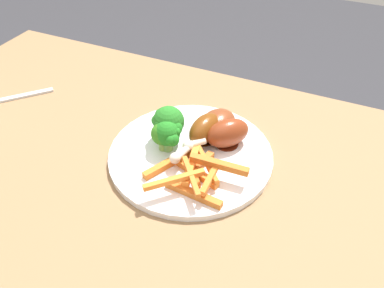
{
  "coord_description": "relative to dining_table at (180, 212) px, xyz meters",
  "views": [
    {
      "loc": [
        0.21,
        -0.42,
        1.18
      ],
      "look_at": [
        0.0,
        0.05,
        0.74
      ],
      "focal_mm": 36.4,
      "sensor_mm": 36.0,
      "label": 1
    }
  ],
  "objects": [
    {
      "name": "dining_table",
      "position": [
        0.0,
        0.0,
        0.0
      ],
      "size": [
        1.28,
        0.69,
        0.71
      ],
      "color": "#8E6B47",
      "rests_on": "ground_plane"
    },
    {
      "name": "dinner_plate",
      "position": [
        0.0,
        0.05,
        0.11
      ],
      "size": [
        0.29,
        0.29,
        0.01
      ],
      "primitive_type": "cylinder",
      "color": "white",
      "rests_on": "dining_table"
    },
    {
      "name": "broccoli_floret_front",
      "position": [
        -0.05,
        0.06,
        0.16
      ],
      "size": [
        0.06,
        0.06,
        0.07
      ],
      "color": "#8ABA5D",
      "rests_on": "dinner_plate"
    },
    {
      "name": "broccoli_floret_middle",
      "position": [
        -0.05,
        0.04,
        0.15
      ],
      "size": [
        0.04,
        0.04,
        0.06
      ],
      "color": "#89B653",
      "rests_on": "dinner_plate"
    },
    {
      "name": "broccoli_floret_back",
      "position": [
        -0.04,
        0.04,
        0.15
      ],
      "size": [
        0.05,
        0.05,
        0.06
      ],
      "color": "#78B45C",
      "rests_on": "dinner_plate"
    },
    {
      "name": "carrot_fries_pile",
      "position": [
        0.03,
        -0.01,
        0.13
      ],
      "size": [
        0.16,
        0.15,
        0.03
      ],
      "color": "orange",
      "rests_on": "dinner_plate"
    },
    {
      "name": "chicken_drumstick_near",
      "position": [
        0.05,
        0.09,
        0.14
      ],
      "size": [
        0.11,
        0.11,
        0.05
      ],
      "color": "#5B1E0E",
      "rests_on": "dinner_plate"
    },
    {
      "name": "chicken_drumstick_far",
      "position": [
        0.02,
        0.12,
        0.13
      ],
      "size": [
        0.08,
        0.13,
        0.04
      ],
      "color": "#582211",
      "rests_on": "dinner_plate"
    },
    {
      "name": "chicken_drumstick_extra",
      "position": [
        0.01,
        0.08,
        0.14
      ],
      "size": [
        0.06,
        0.14,
        0.05
      ],
      "color": "#4E2109",
      "rests_on": "dinner_plate"
    },
    {
      "name": "fork",
      "position": [
        -0.43,
        0.05,
        0.1
      ],
      "size": [
        0.14,
        0.15,
        0.0
      ],
      "primitive_type": "cube",
      "rotation": [
        0.0,
        0.0,
        0.83
      ],
      "color": "silver",
      "rests_on": "dining_table"
    }
  ]
}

